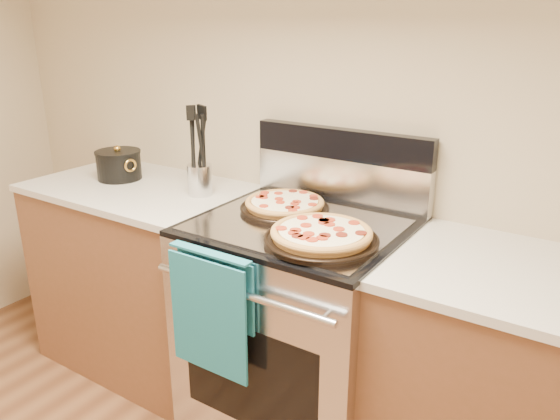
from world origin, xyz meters
The scene contains 16 objects.
wall_back centered at (0.00, 2.00, 1.35)m, with size 4.00×4.00×0.00m, color #C0AE8B.
range_body centered at (0.00, 1.65, 0.45)m, with size 0.76×0.68×0.90m, color #B7B7BC.
oven_window centered at (0.00, 1.31, 0.45)m, with size 0.56×0.01×0.40m, color black.
cooktop centered at (0.00, 1.65, 0.91)m, with size 0.76×0.68×0.02m, color black.
backsplash_lower centered at (0.00, 1.96, 1.01)m, with size 0.76×0.06×0.18m, color silver.
backsplash_upper centered at (0.00, 1.96, 1.16)m, with size 0.76×0.06×0.12m, color black.
oven_handle centered at (0.00, 1.27, 0.80)m, with size 0.03×0.03×0.70m, color silver.
dish_towel centered at (-0.12, 1.27, 0.70)m, with size 0.32×0.05×0.42m, color #175476, non-canonical shape.
foil_sheet centered at (0.00, 1.62, 0.92)m, with size 0.70×0.55×0.01m, color gray.
cabinet_left centered at (-0.88, 1.68, 0.44)m, with size 1.00×0.62×0.88m, color brown.
countertop_left centered at (-0.88, 1.68, 0.90)m, with size 1.02×0.64×0.03m, color #BAB2A7.
cabinet_right centered at (0.88, 1.68, 0.44)m, with size 1.00×0.62×0.88m, color brown.
pepperoni_pizza_back centered at (-0.11, 1.72, 0.95)m, with size 0.34×0.34×0.05m, color #B67537, non-canonical shape.
pepperoni_pizza_front centered at (0.16, 1.52, 0.95)m, with size 0.38×0.38×0.05m, color #B67537, non-canonical shape.
utensil_crock centered at (-0.56, 1.74, 0.98)m, with size 0.11×0.11×0.13m, color silver.
saucepan centered at (-1.04, 1.71, 0.97)m, with size 0.20×0.20×0.12m, color black.
Camera 1 is at (0.97, 0.04, 1.63)m, focal length 35.00 mm.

